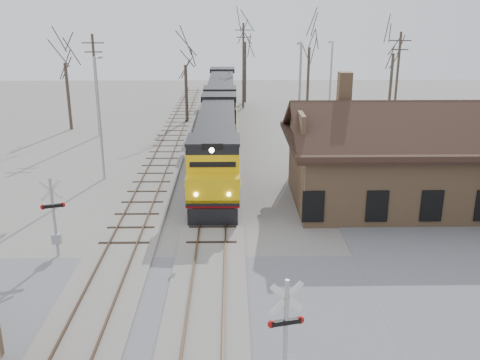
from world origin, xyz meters
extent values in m
plane|color=gray|center=(0.00, 0.00, 0.00)|extent=(140.00, 140.00, 0.00)
cube|color=slate|center=(0.00, 0.00, 0.01)|extent=(60.00, 9.00, 0.03)
cube|color=gray|center=(0.00, 15.00, 0.06)|extent=(3.40, 90.00, 0.12)
cube|color=#473323|center=(-0.72, 15.00, 0.17)|extent=(0.08, 90.00, 0.14)
cube|color=#473323|center=(0.72, 15.00, 0.17)|extent=(0.08, 90.00, 0.14)
cube|color=gray|center=(-4.50, 15.00, 0.06)|extent=(3.40, 90.00, 0.12)
cube|color=#473323|center=(-5.22, 15.00, 0.17)|extent=(0.08, 90.00, 0.14)
cube|color=#473323|center=(-3.78, 15.00, 0.17)|extent=(0.08, 90.00, 0.14)
cube|color=#9B7650|center=(12.00, 12.00, 2.00)|extent=(14.00, 8.00, 4.00)
cube|color=black|center=(12.00, 12.00, 4.10)|extent=(15.20, 9.20, 0.30)
cube|color=black|center=(12.00, 9.70, 5.10)|extent=(15.00, 4.71, 2.66)
cube|color=black|center=(12.00, 14.30, 5.10)|extent=(15.00, 4.71, 2.66)
cube|color=#9B7650|center=(8.00, 13.50, 6.80)|extent=(0.80, 0.80, 2.20)
cube|color=black|center=(0.00, 11.90, 0.55)|extent=(2.49, 3.99, 1.00)
cube|color=black|center=(0.00, 24.86, 0.55)|extent=(2.49, 3.99, 1.00)
cube|color=black|center=(0.00, 18.38, 1.35)|extent=(2.99, 19.93, 0.35)
cube|color=maroon|center=(0.00, 18.38, 1.13)|extent=(3.01, 19.93, 0.12)
cube|color=black|center=(0.00, 19.62, 2.89)|extent=(2.59, 14.45, 2.79)
cube|color=black|center=(0.00, 11.00, 2.89)|extent=(2.99, 2.79, 2.79)
cube|color=yellow|center=(0.00, 9.31, 2.04)|extent=(2.99, 1.79, 1.40)
cube|color=black|center=(0.00, 8.31, 0.55)|extent=(2.79, 0.25, 1.00)
cylinder|color=#FFF2CC|center=(0.00, 8.39, 4.39)|extent=(0.28, 0.10, 0.28)
cube|color=black|center=(0.00, 32.33, 0.55)|extent=(2.49, 3.99, 1.00)
cube|color=black|center=(0.00, 45.29, 0.55)|extent=(2.49, 3.99, 1.00)
cube|color=black|center=(0.00, 38.81, 1.35)|extent=(2.99, 19.93, 0.35)
cube|color=maroon|center=(0.00, 38.81, 1.13)|extent=(3.01, 19.93, 0.12)
cube|color=black|center=(0.00, 40.06, 2.89)|extent=(2.59, 14.45, 2.79)
cube|color=black|center=(0.00, 31.43, 2.89)|extent=(2.99, 2.79, 2.79)
cube|color=black|center=(0.00, 29.74, 2.04)|extent=(2.99, 1.79, 1.40)
cube|color=black|center=(0.00, 28.74, 0.55)|extent=(2.79, 0.25, 1.00)
cylinder|color=#A5A8AD|center=(2.67, -5.24, 2.03)|extent=(0.14, 0.14, 4.07)
cube|color=silver|center=(2.67, -5.24, 3.46)|extent=(1.04, 0.29, 1.06)
cube|color=silver|center=(2.67, -5.24, 3.46)|extent=(1.04, 0.29, 1.06)
cube|color=black|center=(2.67, -5.24, 2.64)|extent=(0.92, 0.36, 0.15)
cylinder|color=#B20C0C|center=(2.23, -5.35, 2.64)|extent=(0.26, 0.14, 0.24)
cylinder|color=#B20C0C|center=(3.12, -5.13, 2.64)|extent=(0.26, 0.14, 0.24)
cylinder|color=#A5A8AD|center=(-7.50, 4.83, 2.01)|extent=(0.14, 0.14, 4.02)
cube|color=silver|center=(-7.50, 4.83, 3.42)|extent=(1.01, 0.37, 1.05)
cube|color=silver|center=(-7.50, 4.83, 3.42)|extent=(1.01, 0.37, 1.05)
cube|color=black|center=(-7.50, 4.83, 2.62)|extent=(0.91, 0.43, 0.15)
cylinder|color=#B20C0C|center=(-7.07, 4.97, 2.62)|extent=(0.25, 0.15, 0.24)
cylinder|color=#B20C0C|center=(-7.93, 4.68, 2.62)|extent=(0.25, 0.15, 0.24)
cube|color=#A5A8AD|center=(-7.50, 4.83, 0.91)|extent=(0.40, 0.30, 0.50)
cylinder|color=#A5A8AD|center=(-8.01, 17.15, 4.25)|extent=(0.18, 0.18, 8.50)
cylinder|color=#A5A8AD|center=(-8.01, 18.05, 8.40)|extent=(0.12, 1.80, 0.12)
cube|color=#A5A8AD|center=(-8.01, 18.85, 8.30)|extent=(0.25, 0.50, 0.12)
cylinder|color=#A5A8AD|center=(6.18, 20.68, 4.60)|extent=(0.18, 0.18, 9.21)
cylinder|color=#A5A8AD|center=(6.18, 21.58, 9.11)|extent=(0.12, 1.80, 0.12)
cube|color=#A5A8AD|center=(6.18, 22.38, 9.01)|extent=(0.25, 0.50, 0.12)
cylinder|color=#A5A8AD|center=(10.62, 32.34, 4.29)|extent=(0.18, 0.18, 8.58)
cylinder|color=#A5A8AD|center=(10.62, 33.24, 8.48)|extent=(0.12, 1.80, 0.12)
cube|color=#A5A8AD|center=(10.62, 34.04, 8.38)|extent=(0.25, 0.50, 0.12)
cylinder|color=#382D23|center=(-11.41, 30.65, 4.67)|extent=(0.24, 0.24, 9.34)
cube|color=#382D23|center=(-11.41, 30.65, 8.54)|extent=(2.00, 0.10, 0.10)
cube|color=#382D23|center=(-11.41, 30.65, 7.74)|extent=(1.60, 0.10, 0.10)
cylinder|color=#382D23|center=(2.51, 44.82, 4.93)|extent=(0.24, 0.24, 9.86)
cube|color=#382D23|center=(2.51, 44.82, 9.06)|extent=(2.00, 0.10, 0.10)
cube|color=#382D23|center=(2.51, 44.82, 8.26)|extent=(1.60, 0.10, 0.10)
cylinder|color=#382D23|center=(16.66, 31.20, 4.74)|extent=(0.24, 0.24, 9.48)
cube|color=#382D23|center=(16.66, 31.20, 8.68)|extent=(2.00, 0.10, 0.10)
cube|color=#382D23|center=(16.66, 31.20, 7.88)|extent=(1.60, 0.10, 0.10)
cylinder|color=#382D23|center=(-14.89, 33.31, 3.25)|extent=(0.32, 0.32, 6.51)
cylinder|color=#382D23|center=(-3.61, 36.49, 2.99)|extent=(0.32, 0.32, 5.97)
cylinder|color=#382D23|center=(2.83, 48.84, 3.75)|extent=(0.32, 0.32, 7.50)
cylinder|color=#382D23|center=(10.10, 43.87, 3.59)|extent=(0.32, 0.32, 7.19)
cylinder|color=#382D23|center=(18.58, 39.46, 3.43)|extent=(0.32, 0.32, 6.85)
camera|label=1|loc=(1.05, -19.18, 11.70)|focal=40.00mm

